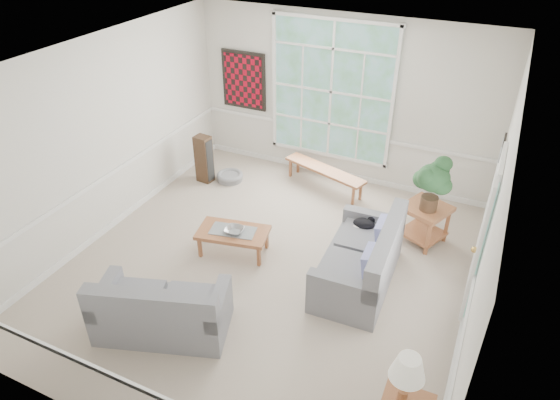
# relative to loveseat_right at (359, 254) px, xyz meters

# --- Properties ---
(floor) EXTENTS (5.50, 6.00, 0.01)m
(floor) POSITION_rel_loveseat_right_xyz_m (-1.27, -0.24, -0.48)
(floor) COLOR #A99A89
(floor) RESTS_ON ground
(ceiling) EXTENTS (5.50, 6.00, 0.02)m
(ceiling) POSITION_rel_loveseat_right_xyz_m (-1.27, -0.24, 2.53)
(ceiling) COLOR white
(ceiling) RESTS_ON ground
(wall_back) EXTENTS (5.50, 0.02, 3.00)m
(wall_back) POSITION_rel_loveseat_right_xyz_m (-1.27, 2.76, 1.03)
(wall_back) COLOR silver
(wall_back) RESTS_ON ground
(wall_front) EXTENTS (5.50, 0.02, 3.00)m
(wall_front) POSITION_rel_loveseat_right_xyz_m (-1.27, -3.24, 1.03)
(wall_front) COLOR silver
(wall_front) RESTS_ON ground
(wall_left) EXTENTS (0.02, 6.00, 3.00)m
(wall_left) POSITION_rel_loveseat_right_xyz_m (-4.02, -0.24, 1.03)
(wall_left) COLOR silver
(wall_left) RESTS_ON ground
(wall_right) EXTENTS (0.02, 6.00, 3.00)m
(wall_right) POSITION_rel_loveseat_right_xyz_m (1.48, -0.24, 1.03)
(wall_right) COLOR silver
(wall_right) RESTS_ON ground
(window_back) EXTENTS (2.30, 0.08, 2.40)m
(window_back) POSITION_rel_loveseat_right_xyz_m (-1.47, 2.72, 1.18)
(window_back) COLOR white
(window_back) RESTS_ON wall_back
(entry_door) EXTENTS (0.08, 0.90, 2.10)m
(entry_door) POSITION_rel_loveseat_right_xyz_m (1.44, 0.36, 0.58)
(entry_door) COLOR white
(entry_door) RESTS_ON floor
(door_sidelight) EXTENTS (0.08, 0.26, 1.90)m
(door_sidelight) POSITION_rel_loveseat_right_xyz_m (1.44, -0.27, 0.68)
(door_sidelight) COLOR white
(door_sidelight) RESTS_ON wall_right
(wall_art) EXTENTS (0.90, 0.06, 1.10)m
(wall_art) POSITION_rel_loveseat_right_xyz_m (-3.22, 2.71, 1.13)
(wall_art) COLOR #5A0813
(wall_art) RESTS_ON wall_back
(wall_frame_near) EXTENTS (0.04, 0.26, 0.32)m
(wall_frame_near) POSITION_rel_loveseat_right_xyz_m (1.44, 1.51, 1.08)
(wall_frame_near) COLOR black
(wall_frame_near) RESTS_ON wall_right
(wall_frame_far) EXTENTS (0.04, 0.26, 0.32)m
(wall_frame_far) POSITION_rel_loveseat_right_xyz_m (1.44, 1.91, 1.08)
(wall_frame_far) COLOR black
(wall_frame_far) RESTS_ON wall_right
(loveseat_right) EXTENTS (0.97, 1.78, 0.94)m
(loveseat_right) POSITION_rel_loveseat_right_xyz_m (0.00, 0.00, 0.00)
(loveseat_right) COLOR slate
(loveseat_right) RESTS_ON floor
(loveseat_front) EXTENTS (1.76, 1.28, 0.86)m
(loveseat_front) POSITION_rel_loveseat_right_xyz_m (-1.90, -1.87, -0.04)
(loveseat_front) COLOR slate
(loveseat_front) RESTS_ON floor
(coffee_table) EXTENTS (1.14, 0.77, 0.39)m
(coffee_table) POSITION_rel_loveseat_right_xyz_m (-1.88, -0.16, -0.28)
(coffee_table) COLOR brown
(coffee_table) RESTS_ON floor
(pewter_bowl) EXTENTS (0.36, 0.36, 0.08)m
(pewter_bowl) POSITION_rel_loveseat_right_xyz_m (-1.85, -0.18, -0.04)
(pewter_bowl) COLOR gray
(pewter_bowl) RESTS_ON coffee_table
(window_bench) EXTENTS (1.66, 0.81, 0.38)m
(window_bench) POSITION_rel_loveseat_right_xyz_m (-1.33, 2.21, -0.28)
(window_bench) COLOR brown
(window_bench) RESTS_ON floor
(end_table) EXTENTS (0.82, 0.82, 0.62)m
(end_table) POSITION_rel_loveseat_right_xyz_m (0.62, 1.35, -0.16)
(end_table) COLOR brown
(end_table) RESTS_ON floor
(houseplant) EXTENTS (0.53, 0.53, 0.87)m
(houseplant) POSITION_rel_loveseat_right_xyz_m (0.65, 1.28, 0.59)
(houseplant) COLOR #224B28
(houseplant) RESTS_ON end_table
(table_lamp) EXTENTS (0.42, 0.42, 0.59)m
(table_lamp) POSITION_rel_loveseat_right_xyz_m (1.06, -2.03, 0.33)
(table_lamp) COLOR white
(table_lamp) RESTS_ON side_table
(pet_bed) EXTENTS (0.52, 0.52, 0.14)m
(pet_bed) POSITION_rel_loveseat_right_xyz_m (-3.03, 1.71, -0.40)
(pet_bed) COLOR slate
(pet_bed) RESTS_ON floor
(floor_speaker) EXTENTS (0.30, 0.25, 0.90)m
(floor_speaker) POSITION_rel_loveseat_right_xyz_m (-3.45, 1.51, -0.02)
(floor_speaker) COLOR #3C2819
(floor_speaker) RESTS_ON floor
(cat) EXTENTS (0.36, 0.28, 0.15)m
(cat) POSITION_rel_loveseat_right_xyz_m (-0.13, 0.61, 0.09)
(cat) COLOR black
(cat) RESTS_ON loveseat_right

